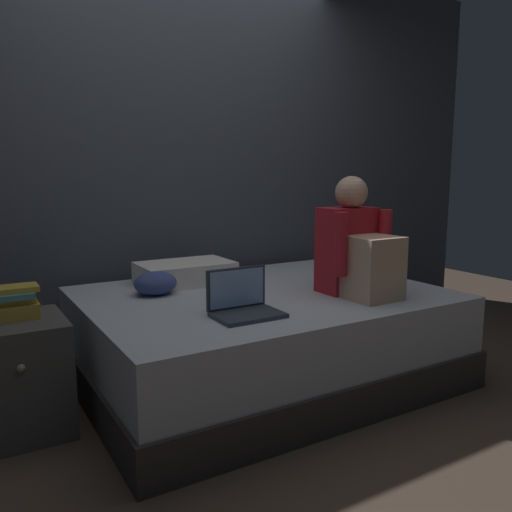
% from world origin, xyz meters
% --- Properties ---
extents(ground_plane, '(8.00, 8.00, 0.00)m').
position_xyz_m(ground_plane, '(0.00, 0.00, 0.00)').
color(ground_plane, '#47382D').
extents(wall_back, '(5.60, 0.10, 2.70)m').
position_xyz_m(wall_back, '(0.00, 1.20, 1.35)').
color(wall_back, '#424751').
rests_on(wall_back, ground_plane).
extents(bed, '(2.00, 1.50, 0.52)m').
position_xyz_m(bed, '(0.20, 0.30, 0.26)').
color(bed, '#332D2B').
rests_on(bed, ground_plane).
extents(nightstand, '(0.44, 0.46, 0.53)m').
position_xyz_m(nightstand, '(-1.10, 0.34, 0.27)').
color(nightstand, '#474442').
rests_on(nightstand, ground_plane).
extents(person_sitting, '(0.39, 0.44, 0.66)m').
position_xyz_m(person_sitting, '(0.62, -0.01, 0.77)').
color(person_sitting, '#B21E28').
rests_on(person_sitting, bed).
extents(laptop, '(0.32, 0.23, 0.22)m').
position_xyz_m(laptop, '(-0.13, -0.06, 0.57)').
color(laptop, '#333842').
rests_on(laptop, bed).
extents(pillow, '(0.56, 0.36, 0.13)m').
position_xyz_m(pillow, '(-0.09, 0.75, 0.58)').
color(pillow, silver).
rests_on(pillow, bed).
extents(book_stack, '(0.23, 0.16, 0.15)m').
position_xyz_m(book_stack, '(-1.09, 0.39, 0.60)').
color(book_stack, gold).
rests_on(book_stack, nightstand).
extents(clothes_pile, '(0.24, 0.25, 0.13)m').
position_xyz_m(clothes_pile, '(-0.34, 0.57, 0.58)').
color(clothes_pile, '#3D4C8E').
rests_on(clothes_pile, bed).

